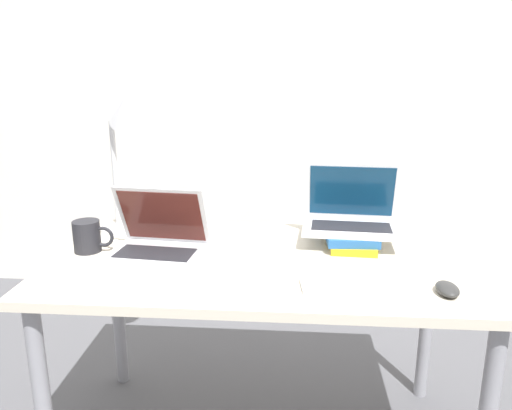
{
  "coord_description": "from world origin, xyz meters",
  "views": [
    {
      "loc": [
        0.09,
        -1.17,
        1.33
      ],
      "look_at": [
        -0.03,
        0.38,
        0.9
      ],
      "focal_mm": 35.0,
      "sensor_mm": 36.0,
      "label": 1
    }
  ],
  "objects": [
    {
      "name": "wall_back",
      "position": [
        0.0,
        1.76,
        1.35
      ],
      "size": [
        8.0,
        0.05,
        2.7
      ],
      "color": "silver",
      "rests_on": "ground_plane"
    },
    {
      "name": "desk",
      "position": [
        0.0,
        0.38,
        0.64
      ],
      "size": [
        1.4,
        0.77,
        0.72
      ],
      "color": "beige",
      "rests_on": "ground_plane"
    },
    {
      "name": "laptop_left",
      "position": [
        -0.36,
        0.39,
        0.77
      ],
      "size": [
        0.33,
        0.27,
        0.23
      ],
      "color": "silver",
      "rests_on": "desk"
    },
    {
      "name": "book_stack",
      "position": [
        0.3,
        0.54,
        0.75
      ],
      "size": [
        0.19,
        0.27,
        0.05
      ],
      "color": "gold",
      "rests_on": "desk"
    },
    {
      "name": "laptop_on_books",
      "position": [
        0.3,
        0.56,
        0.82
      ],
      "size": [
        0.35,
        0.25,
        0.23
      ],
      "color": "silver",
      "rests_on": "book_stack"
    },
    {
      "name": "wireless_keyboard",
      "position": [
        0.28,
        0.17,
        0.73
      ],
      "size": [
        0.32,
        0.13,
        0.01
      ],
      "color": "white",
      "rests_on": "desk"
    },
    {
      "name": "mouse",
      "position": [
        0.52,
        0.15,
        0.74
      ],
      "size": [
        0.06,
        0.1,
        0.03
      ],
      "color": "#2D2D2D",
      "rests_on": "desk"
    },
    {
      "name": "mug",
      "position": [
        -0.6,
        0.4,
        0.78
      ],
      "size": [
        0.14,
        0.09,
        0.11
      ],
      "color": "#232328",
      "rests_on": "desk"
    },
    {
      "name": "desk_lamp",
      "position": [
        -0.51,
        0.59,
        1.14
      ],
      "size": [
        0.23,
        0.2,
        0.56
      ],
      "color": "silver",
      "rests_on": "desk"
    }
  ]
}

